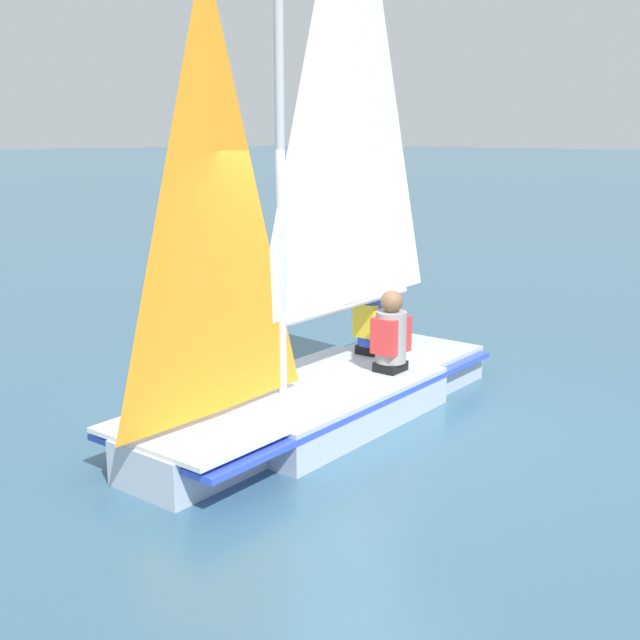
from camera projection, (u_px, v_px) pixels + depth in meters
name	position (u px, v px, depth m)	size (l,w,h in m)	color
ground_plane	(320.00, 419.00, 7.55)	(260.00, 260.00, 0.00)	#38607A
sailboat_main	(319.00, 334.00, 7.35)	(1.78, 4.41, 5.55)	#B2BCCC
sailor_helm	(391.00, 345.00, 7.78)	(0.33, 0.36, 1.16)	black
sailor_crew	(372.00, 328.00, 8.42)	(0.33, 0.36, 1.16)	black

